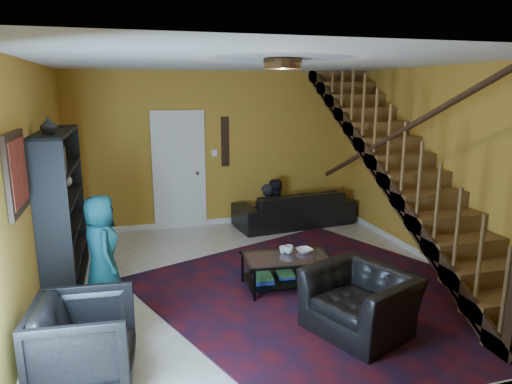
# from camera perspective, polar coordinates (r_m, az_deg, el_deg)

# --- Properties ---
(floor) EXTENTS (5.50, 5.50, 0.00)m
(floor) POSITION_cam_1_polar(r_m,az_deg,el_deg) (6.16, 0.48, -11.07)
(floor) COLOR beige
(floor) RESTS_ON ground
(room) EXTENTS (5.50, 5.50, 5.50)m
(room) POSITION_cam_1_polar(r_m,az_deg,el_deg) (7.16, -13.01, -7.48)
(room) COLOR #BF7E2A
(room) RESTS_ON ground
(staircase) EXTENTS (0.95, 5.02, 3.18)m
(staircase) POSITION_cam_1_polar(r_m,az_deg,el_deg) (6.65, 18.33, 2.69)
(staircase) COLOR brown
(staircase) RESTS_ON floor
(bookshelf) EXTENTS (0.35, 1.80, 2.00)m
(bookshelf) POSITION_cam_1_polar(r_m,az_deg,el_deg) (6.24, -22.91, -2.41)
(bookshelf) COLOR black
(bookshelf) RESTS_ON floor
(door) EXTENTS (0.82, 0.05, 2.05)m
(door) POSITION_cam_1_polar(r_m,az_deg,el_deg) (8.30, -9.58, 2.44)
(door) COLOR silver
(door) RESTS_ON floor
(framed_picture) EXTENTS (0.04, 0.74, 0.74)m
(framed_picture) POSITION_cam_1_polar(r_m,az_deg,el_deg) (4.66, -27.77, 2.14)
(framed_picture) COLOR maroon
(framed_picture) RESTS_ON room
(wall_hanging) EXTENTS (0.14, 0.03, 0.90)m
(wall_hanging) POSITION_cam_1_polar(r_m,az_deg,el_deg) (8.37, -3.89, 6.30)
(wall_hanging) COLOR black
(wall_hanging) RESTS_ON room
(ceiling_fixture) EXTENTS (0.40, 0.40, 0.10)m
(ceiling_fixture) POSITION_cam_1_polar(r_m,az_deg,el_deg) (4.88, 3.34, 15.69)
(ceiling_fixture) COLOR #3F2814
(ceiling_fixture) RESTS_ON room
(rug) EXTENTS (5.07, 5.38, 0.02)m
(rug) POSITION_cam_1_polar(r_m,az_deg,el_deg) (5.76, 9.80, -12.90)
(rug) COLOR #470C12
(rug) RESTS_ON floor
(sofa) EXTENTS (2.27, 1.09, 0.64)m
(sofa) POSITION_cam_1_polar(r_m,az_deg,el_deg) (8.53, 4.76, -2.01)
(sofa) COLOR black
(sofa) RESTS_ON floor
(armchair_left) EXTENTS (0.90, 0.88, 0.76)m
(armchair_left) POSITION_cam_1_polar(r_m,az_deg,el_deg) (4.37, -20.67, -17.05)
(armchair_left) COLOR black
(armchair_left) RESTS_ON floor
(armchair_right) EXTENTS (1.20, 1.27, 0.66)m
(armchair_right) POSITION_cam_1_polar(r_m,az_deg,el_deg) (4.99, 12.86, -13.26)
(armchair_right) COLOR black
(armchair_right) RESTS_ON floor
(person_adult_a) EXTENTS (0.49, 0.35, 1.25)m
(person_adult_a) POSITION_cam_1_polar(r_m,az_deg,el_deg) (8.45, 1.29, -3.13)
(person_adult_a) COLOR black
(person_adult_a) RESTS_ON sofa
(person_adult_b) EXTENTS (0.67, 0.54, 1.33)m
(person_adult_b) POSITION_cam_1_polar(r_m,az_deg,el_deg) (8.48, 2.20, -2.79)
(person_adult_b) COLOR black
(person_adult_b) RESTS_ON sofa
(person_child) EXTENTS (0.53, 0.71, 1.30)m
(person_child) POSITION_cam_1_polar(r_m,az_deg,el_deg) (5.71, -18.74, -6.73)
(person_child) COLOR #1A6565
(person_child) RESTS_ON armchair_left
(coffee_table) EXTENTS (1.15, 0.74, 0.42)m
(coffee_table) POSITION_cam_1_polar(r_m,az_deg,el_deg) (5.90, 3.92, -9.70)
(coffee_table) COLOR black
(coffee_table) RESTS_ON floor
(cup_a) EXTENTS (0.15, 0.15, 0.10)m
(cup_a) POSITION_cam_1_polar(r_m,az_deg,el_deg) (5.94, 4.09, -7.17)
(cup_a) COLOR #999999
(cup_a) RESTS_ON coffee_table
(cup_b) EXTENTS (0.11, 0.11, 0.09)m
(cup_b) POSITION_cam_1_polar(r_m,az_deg,el_deg) (5.95, 3.36, -7.21)
(cup_b) COLOR #999999
(cup_b) RESTS_ON coffee_table
(bowl) EXTENTS (0.24, 0.24, 0.05)m
(bowl) POSITION_cam_1_polar(r_m,az_deg,el_deg) (6.00, 6.05, -7.26)
(bowl) COLOR #999999
(bowl) RESTS_ON coffee_table
(vase) EXTENTS (0.18, 0.18, 0.19)m
(vase) POSITION_cam_1_polar(r_m,az_deg,el_deg) (5.57, -24.49, 7.58)
(vase) COLOR #999999
(vase) RESTS_ON bookshelf
(popcorn_bucket) EXTENTS (0.14, 0.14, 0.15)m
(popcorn_bucket) POSITION_cam_1_polar(r_m,az_deg,el_deg) (5.17, -16.44, -15.42)
(popcorn_bucket) COLOR red
(popcorn_bucket) RESTS_ON rug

